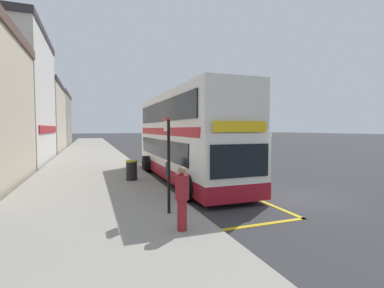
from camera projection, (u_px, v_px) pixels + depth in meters
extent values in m
plane|color=#333335|center=(142.00, 147.00, 40.27)|extent=(260.00, 260.00, 0.00)
cube|color=gray|center=(91.00, 148.00, 37.84)|extent=(6.00, 76.00, 0.14)
cube|color=white|center=(184.00, 154.00, 14.29)|extent=(2.44, 11.30, 2.30)
cube|color=white|center=(184.00, 113.00, 14.18)|extent=(2.42, 11.07, 1.90)
cube|color=maroon|center=(184.00, 170.00, 14.34)|extent=(2.46, 11.32, 0.60)
cube|color=#B2191E|center=(184.00, 131.00, 14.23)|extent=(2.47, 10.39, 0.36)
cube|color=black|center=(159.00, 148.00, 14.22)|extent=(0.04, 9.04, 0.90)
cube|color=black|center=(161.00, 112.00, 13.74)|extent=(0.04, 9.94, 1.00)
cube|color=black|center=(240.00, 161.00, 8.97)|extent=(2.15, 0.04, 1.10)
cube|color=yellow|center=(241.00, 127.00, 8.91)|extent=(1.95, 0.04, 0.36)
cylinder|color=black|center=(186.00, 187.00, 10.08)|extent=(0.56, 1.00, 1.00)
cylinder|color=black|center=(248.00, 183.00, 10.98)|extent=(0.56, 1.00, 1.00)
cylinder|color=black|center=(148.00, 164.00, 16.79)|extent=(0.56, 1.00, 1.00)
cylinder|color=black|center=(188.00, 162.00, 17.70)|extent=(0.56, 1.00, 1.00)
cube|color=gold|center=(157.00, 182.00, 13.75)|extent=(0.16, 14.27, 0.01)
cube|color=gold|center=(207.00, 178.00, 14.70)|extent=(0.16, 14.27, 0.01)
cube|color=gold|center=(264.00, 224.00, 7.62)|extent=(2.89, 0.16, 0.01)
cube|color=gold|center=(154.00, 164.00, 20.83)|extent=(2.89, 0.16, 0.01)
cylinder|color=black|center=(169.00, 167.00, 8.10)|extent=(0.09, 0.09, 2.76)
cube|color=silver|center=(166.00, 126.00, 8.27)|extent=(0.05, 0.42, 0.30)
cube|color=red|center=(166.00, 120.00, 8.26)|extent=(0.05, 0.42, 0.10)
cube|color=black|center=(168.00, 169.00, 8.20)|extent=(0.06, 0.28, 0.40)
cube|color=#B2191E|center=(49.00, 129.00, 22.20)|extent=(0.08, 8.95, 0.56)
cube|color=beige|center=(14.00, 119.00, 31.71)|extent=(10.21, 11.96, 7.57)
cube|color=#383338|center=(12.00, 84.00, 31.49)|extent=(10.41, 12.20, 0.50)
cube|color=#9F927E|center=(11.00, 77.00, 31.03)|extent=(0.60, 0.60, 0.90)
cube|color=gray|center=(37.00, 121.00, 43.37)|extent=(9.27, 11.49, 7.87)
cube|color=#473833|center=(36.00, 94.00, 43.14)|extent=(9.46, 11.72, 0.50)
cube|color=#6E665D|center=(34.00, 88.00, 41.62)|extent=(0.60, 0.60, 0.90)
cube|color=#196066|center=(186.00, 147.00, 30.63)|extent=(1.76, 4.20, 0.72)
cube|color=black|center=(186.00, 141.00, 30.50)|extent=(1.52, 1.90, 0.60)
cylinder|color=black|center=(174.00, 149.00, 31.54)|extent=(0.22, 0.60, 0.60)
cylinder|color=black|center=(190.00, 149.00, 32.19)|extent=(0.22, 0.60, 0.60)
cylinder|color=black|center=(181.00, 151.00, 29.10)|extent=(0.22, 0.60, 0.60)
cylinder|color=black|center=(198.00, 151.00, 29.75)|extent=(0.22, 0.60, 0.60)
cylinder|color=maroon|center=(182.00, 215.00, 6.77)|extent=(0.24, 0.24, 0.77)
cylinder|color=maroon|center=(182.00, 187.00, 6.73)|extent=(0.34, 0.34, 0.61)
sphere|color=#8C664C|center=(182.00, 171.00, 6.71)|extent=(0.21, 0.21, 0.21)
cylinder|color=black|center=(132.00, 171.00, 13.47)|extent=(0.53, 0.53, 0.89)
cylinder|color=#A5991E|center=(132.00, 161.00, 13.45)|extent=(0.56, 0.56, 0.08)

